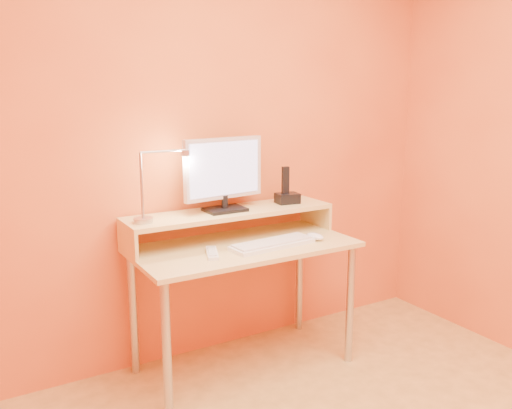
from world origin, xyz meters
TOP-DOWN VIEW (x-y plane):
  - wall_back at (0.00, 1.50)m, footprint 3.00×0.04m
  - desk_leg_fl at (-0.55, 0.93)m, footprint 0.04×0.04m
  - desk_leg_fr at (0.55, 0.93)m, footprint 0.04×0.04m
  - desk_leg_bl at (-0.55, 1.43)m, footprint 0.04×0.04m
  - desk_leg_br at (0.55, 1.43)m, footprint 0.04×0.04m
  - desk_lower at (0.00, 1.18)m, footprint 1.20×0.60m
  - shelf_riser_left at (-0.59, 1.33)m, footprint 0.02×0.30m
  - shelf_riser_right at (0.59, 1.33)m, footprint 0.02×0.30m
  - desk_shelf at (0.00, 1.33)m, footprint 1.20×0.30m
  - monitor_foot at (-0.03, 1.33)m, footprint 0.22×0.16m
  - monitor_neck at (-0.03, 1.33)m, footprint 0.04×0.04m
  - monitor_panel at (-0.03, 1.34)m, footprint 0.49×0.10m
  - monitor_back at (-0.03, 1.36)m, footprint 0.44×0.07m
  - monitor_screen at (-0.03, 1.32)m, footprint 0.44×0.06m
  - lamp_base at (-0.51, 1.30)m, footprint 0.10×0.10m
  - lamp_post at (-0.51, 1.30)m, footprint 0.01×0.01m
  - lamp_arm at (-0.39, 1.30)m, footprint 0.24×0.01m
  - lamp_head at (-0.27, 1.30)m, footprint 0.04×0.04m
  - lamp_bulb at (-0.27, 1.30)m, footprint 0.03×0.03m
  - phone_dock at (0.38, 1.33)m, footprint 0.14×0.12m
  - phone_handset at (0.37, 1.33)m, footprint 0.04×0.03m
  - phone_led at (0.43, 1.28)m, footprint 0.01×0.00m
  - keyboard at (0.11, 1.07)m, footprint 0.48×0.19m
  - mouse at (0.39, 1.06)m, footprint 0.09×0.13m
  - remote_control at (-0.23, 1.09)m, footprint 0.12×0.20m

SIDE VIEW (x-z plane):
  - desk_leg_fl at x=-0.55m, z-range 0.00..0.69m
  - desk_leg_fr at x=0.55m, z-range 0.00..0.69m
  - desk_leg_bl at x=-0.55m, z-range 0.00..0.69m
  - desk_leg_br at x=0.55m, z-range 0.00..0.69m
  - desk_lower at x=0.00m, z-range 0.70..0.72m
  - remote_control at x=-0.23m, z-range 0.72..0.74m
  - keyboard at x=0.11m, z-range 0.72..0.74m
  - mouse at x=0.39m, z-range 0.72..0.76m
  - shelf_riser_left at x=-0.59m, z-range 0.72..0.85m
  - shelf_riser_right at x=0.59m, z-range 0.72..0.85m
  - desk_shelf at x=0.00m, z-range 0.86..0.88m
  - monitor_foot at x=-0.03m, z-range 0.88..0.90m
  - lamp_base at x=-0.51m, z-range 0.88..0.90m
  - phone_dock at x=0.38m, z-range 0.88..0.94m
  - phone_led at x=0.43m, z-range 0.89..0.93m
  - monitor_neck at x=-0.03m, z-range 0.90..0.97m
  - phone_handset at x=0.37m, z-range 0.94..1.10m
  - lamp_post at x=-0.51m, z-range 0.91..1.24m
  - monitor_panel at x=-0.03m, z-range 0.95..1.28m
  - monitor_back at x=-0.03m, z-range 0.98..1.26m
  - monitor_screen at x=-0.03m, z-range 0.97..1.26m
  - lamp_bulb at x=-0.27m, z-range 1.20..1.21m
  - lamp_head at x=-0.27m, z-range 1.21..1.24m
  - lamp_arm at x=-0.39m, z-range 1.23..1.24m
  - wall_back at x=0.00m, z-range 0.00..2.50m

